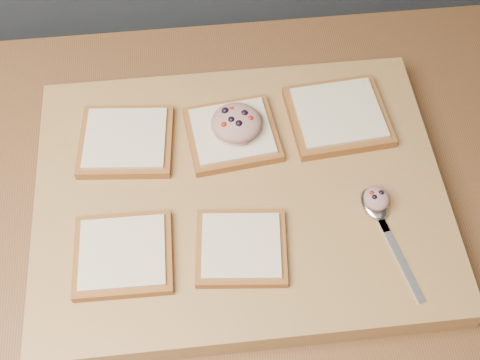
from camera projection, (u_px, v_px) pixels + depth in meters
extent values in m
cube|color=slate|center=(166.00, 356.00, 1.19)|extent=(1.90, 0.75, 0.84)
cube|color=brown|center=(130.00, 263.00, 0.80)|extent=(2.00, 0.80, 0.06)
cube|color=tan|center=(240.00, 196.00, 0.80)|extent=(0.53, 0.40, 0.04)
cube|color=#995927|center=(126.00, 141.00, 0.81)|extent=(0.13, 0.12, 0.01)
cube|color=beige|center=(125.00, 138.00, 0.80)|extent=(0.12, 0.11, 0.00)
cube|color=#995927|center=(232.00, 135.00, 0.82)|extent=(0.13, 0.12, 0.01)
cube|color=beige|center=(232.00, 131.00, 0.81)|extent=(0.11, 0.10, 0.00)
cube|color=#995927|center=(338.00, 117.00, 0.83)|extent=(0.14, 0.13, 0.01)
cube|color=beige|center=(339.00, 112.00, 0.82)|extent=(0.12, 0.11, 0.00)
cube|color=#995927|center=(123.00, 255.00, 0.72)|extent=(0.12, 0.11, 0.01)
cube|color=beige|center=(122.00, 252.00, 0.72)|extent=(0.10, 0.09, 0.00)
cube|color=#995927|center=(241.00, 248.00, 0.73)|extent=(0.12, 0.11, 0.01)
cube|color=beige|center=(241.00, 245.00, 0.72)|extent=(0.10, 0.09, 0.00)
ellipsoid|color=#B07771|center=(236.00, 123.00, 0.79)|extent=(0.07, 0.06, 0.03)
sphere|color=black|center=(244.00, 114.00, 0.79)|extent=(0.01, 0.01, 0.01)
sphere|color=black|center=(225.00, 111.00, 0.79)|extent=(0.01, 0.01, 0.01)
sphere|color=black|center=(239.00, 124.00, 0.78)|extent=(0.01, 0.01, 0.01)
sphere|color=black|center=(231.00, 120.00, 0.78)|extent=(0.01, 0.01, 0.01)
sphere|color=#A5140C|center=(250.00, 118.00, 0.78)|extent=(0.01, 0.01, 0.01)
sphere|color=#A5140C|center=(232.00, 110.00, 0.79)|extent=(0.01, 0.01, 0.01)
sphere|color=#A5140C|center=(224.00, 125.00, 0.78)|extent=(0.01, 0.01, 0.01)
ellipsoid|color=silver|center=(374.00, 204.00, 0.76)|extent=(0.04, 0.05, 0.01)
cube|color=silver|center=(382.00, 221.00, 0.75)|extent=(0.02, 0.03, 0.00)
cube|color=silver|center=(400.00, 258.00, 0.73)|extent=(0.03, 0.12, 0.00)
ellipsoid|color=#B07771|center=(376.00, 198.00, 0.75)|extent=(0.03, 0.04, 0.02)
sphere|color=black|center=(381.00, 193.00, 0.74)|extent=(0.01, 0.01, 0.01)
sphere|color=black|center=(374.00, 197.00, 0.74)|extent=(0.01, 0.01, 0.01)
sphere|color=#A5140C|center=(372.00, 193.00, 0.74)|extent=(0.01, 0.01, 0.01)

